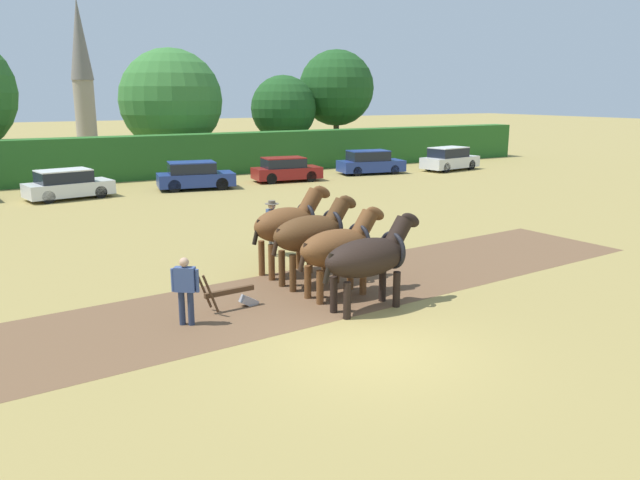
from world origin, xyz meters
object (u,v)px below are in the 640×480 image
(parked_car_center, at_px, (195,176))
(farmer_beside_team, at_px, (272,223))
(farmer_at_plow, at_px, (185,287))
(parked_car_center_right, at_px, (286,170))
(tree_center_right, at_px, (336,88))
(parked_car_center_left, at_px, (67,185))
(parked_car_far_right, at_px, (449,159))
(draft_horse_lead_left, at_px, (370,257))
(tree_center, at_px, (283,109))
(draft_horse_trail_right, at_px, (289,224))
(parked_car_right, at_px, (370,163))
(plow, at_px, (234,296))
(church_spire, at_px, (82,69))
(tree_center_left, at_px, (171,100))
(draft_horse_trail_left, at_px, (312,233))
(draft_horse_lead_right, at_px, (339,247))

(parked_car_center, bearing_deg, farmer_beside_team, -89.13)
(farmer_at_plow, bearing_deg, parked_car_center_right, 3.89)
(tree_center_right, xyz_separation_m, farmer_beside_team, (-17.28, -25.00, -4.46))
(farmer_beside_team, height_order, parked_car_center_left, farmer_beside_team)
(parked_car_far_right, bearing_deg, draft_horse_lead_left, -144.26)
(farmer_at_plow, height_order, parked_car_center_right, farmer_at_plow)
(parked_car_center_right, height_order, parked_car_far_right, parked_car_far_right)
(tree_center, relative_size, parked_car_far_right, 1.43)
(draft_horse_trail_right, distance_m, parked_car_right, 23.57)
(plow, height_order, parked_car_center_left, parked_car_center_left)
(tree_center, relative_size, tree_center_right, 0.77)
(church_spire, xyz_separation_m, parked_car_center_left, (-6.72, -34.92, -6.79))
(farmer_at_plow, height_order, farmer_beside_team, farmer_beside_team)
(tree_center_left, bearing_deg, tree_center, -5.00)
(tree_center, bearing_deg, farmer_at_plow, -119.83)
(church_spire, bearing_deg, parked_car_right, -70.71)
(farmer_beside_team, height_order, parked_car_center, farmer_beside_team)
(draft_horse_trail_left, bearing_deg, farmer_at_plow, -166.13)
(tree_center_right, relative_size, parked_car_right, 1.89)
(draft_horse_lead_right, relative_size, farmer_at_plow, 1.75)
(farmer_beside_team, bearing_deg, parked_car_center_right, 61.85)
(tree_center_right, height_order, draft_horse_lead_right, tree_center_right)
(tree_center_left, xyz_separation_m, parked_car_center_right, (3.75, -10.10, -3.95))
(draft_horse_trail_right, relative_size, parked_car_center_right, 0.64)
(church_spire, distance_m, parked_car_center_right, 35.59)
(tree_center_left, height_order, draft_horse_lead_left, tree_center_left)
(draft_horse_lead_right, bearing_deg, parked_car_center_left, 96.09)
(plow, relative_size, farmer_beside_team, 0.87)
(parked_car_center_left, bearing_deg, farmer_beside_team, -85.38)
(tree_center, relative_size, parked_car_center_left, 1.50)
(tree_center_left, distance_m, parked_car_center_left, 14.08)
(tree_center_left, xyz_separation_m, parked_car_right, (10.12, -9.55, -3.91))
(farmer_at_plow, relative_size, parked_car_far_right, 0.35)
(draft_horse_trail_right, relative_size, farmer_at_plow, 1.71)
(tree_center_right, relative_size, farmer_at_plow, 5.40)
(tree_center_left, bearing_deg, plow, -103.91)
(parked_car_right, bearing_deg, draft_horse_trail_left, -117.56)
(farmer_beside_team, height_order, parked_car_far_right, farmer_beside_team)
(draft_horse_lead_right, distance_m, parked_car_center_right, 21.77)
(tree_center, distance_m, parked_car_far_right, 12.90)
(draft_horse_lead_right, height_order, parked_car_center_left, draft_horse_lead_right)
(church_spire, bearing_deg, draft_horse_lead_right, -93.05)
(draft_horse_lead_left, bearing_deg, parked_car_right, 51.20)
(parked_car_center_right, xyz_separation_m, parked_car_right, (6.37, 0.54, 0.04))
(draft_horse_trail_left, bearing_deg, church_spire, 81.87)
(parked_car_center_right, bearing_deg, parked_car_far_right, 4.35)
(draft_horse_trail_right, height_order, parked_car_center, draft_horse_trail_right)
(church_spire, xyz_separation_m, parked_car_far_right, (17.70, -34.94, -6.74))
(parked_car_center_left, bearing_deg, tree_center_right, 14.41)
(draft_horse_trail_left, height_order, farmer_at_plow, draft_horse_trail_left)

